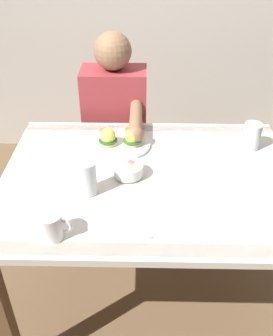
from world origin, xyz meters
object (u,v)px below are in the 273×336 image
at_px(fruit_bowl, 128,170).
at_px(fork, 141,226).
at_px(dining_table, 149,197).
at_px(water_glass_near, 87,180).
at_px(water_glass_far, 252,137).
at_px(coffee_mug, 51,225).
at_px(eggs_benedict_plate, 121,140).
at_px(diner_person, 115,124).

xyz_separation_m(fruit_bowl, fork, (0.05, -0.29, -0.03)).
bearing_deg(fruit_bowl, dining_table, -0.25).
relative_size(water_glass_near, water_glass_far, 1.15).
distance_m(fruit_bowl, water_glass_far, 0.59).
xyz_separation_m(fruit_bowl, water_glass_far, (0.54, 0.23, 0.03)).
height_order(coffee_mug, water_glass_near, water_glass_near).
bearing_deg(fork, eggs_benedict_plate, 100.27).
bearing_deg(dining_table, water_glass_far, 26.55).
distance_m(fork, water_glass_near, 0.28).
xyz_separation_m(eggs_benedict_plate, fruit_bowl, (0.04, -0.23, 0.00)).
relative_size(coffee_mug, water_glass_far, 0.92).
distance_m(fruit_bowl, diner_person, 0.62).
bearing_deg(coffee_mug, fruit_bowl, 55.56).
bearing_deg(coffee_mug, water_glass_near, 69.56).
xyz_separation_m(dining_table, fruit_bowl, (-0.08, 0.00, 0.14)).
bearing_deg(dining_table, diner_person, 106.57).
relative_size(water_glass_far, diner_person, 0.11).
xyz_separation_m(coffee_mug, fork, (0.29, 0.05, -0.05)).
distance_m(fruit_bowl, water_glass_near, 0.19).
bearing_deg(eggs_benedict_plate, diner_person, 98.14).
relative_size(eggs_benedict_plate, water_glass_near, 1.95).
relative_size(water_glass_near, diner_person, 0.12).
height_order(dining_table, fork, fork).
xyz_separation_m(water_glass_near, water_glass_far, (0.69, 0.34, -0.01)).
relative_size(eggs_benedict_plate, fork, 1.97).
distance_m(eggs_benedict_plate, coffee_mug, 0.61).
xyz_separation_m(dining_table, water_glass_near, (-0.23, -0.11, 0.17)).
xyz_separation_m(fruit_bowl, coffee_mug, (-0.24, -0.35, 0.02)).
bearing_deg(water_glass_far, water_glass_near, -153.91).
distance_m(water_glass_far, diner_person, 0.75).
bearing_deg(water_glass_near, dining_table, 25.20).
height_order(dining_table, water_glass_near, water_glass_near).
relative_size(fork, water_glass_far, 1.13).
relative_size(dining_table, water_glass_far, 9.93).
relative_size(dining_table, water_glass_near, 8.64).
xyz_separation_m(water_glass_far, diner_person, (-0.63, 0.37, -0.14)).
xyz_separation_m(coffee_mug, water_glass_near, (0.09, 0.24, 0.01)).
distance_m(dining_table, diner_person, 0.63).
bearing_deg(water_glass_near, eggs_benedict_plate, 72.62).
relative_size(coffee_mug, diner_person, 0.10).
height_order(coffee_mug, fork, coffee_mug).
distance_m(dining_table, water_glass_far, 0.53).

